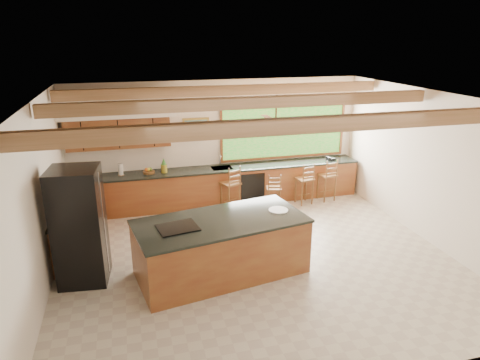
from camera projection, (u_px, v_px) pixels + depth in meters
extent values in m
plane|color=beige|center=(256.00, 258.00, 8.07)|extent=(7.20, 7.20, 0.00)
cube|color=#EFE2CE|center=(218.00, 142.00, 10.56)|extent=(7.20, 0.04, 3.00)
cube|color=#EFE2CE|center=(346.00, 280.00, 4.62)|extent=(7.20, 0.04, 3.00)
cube|color=#EFE2CE|center=(38.00, 203.00, 6.71)|extent=(0.04, 6.50, 3.00)
cube|color=#EFE2CE|center=(431.00, 168.00, 8.47)|extent=(0.04, 6.50, 3.00)
cube|color=#A67E53|center=(258.00, 99.00, 7.10)|extent=(7.20, 6.50, 0.04)
cube|color=#9E704F|center=(294.00, 126.00, 5.68)|extent=(7.10, 0.15, 0.22)
cube|color=#9E704F|center=(250.00, 103.00, 7.60)|extent=(7.10, 0.15, 0.22)
cube|color=#9E704F|center=(227.00, 90.00, 9.25)|extent=(7.10, 0.15, 0.22)
cube|color=brown|center=(119.00, 133.00, 9.68)|extent=(2.30, 0.35, 0.70)
cube|color=white|center=(116.00, 107.00, 9.42)|extent=(2.60, 0.50, 0.48)
cylinder|color=#FFEABF|center=(84.00, 118.00, 9.32)|extent=(0.10, 0.10, 0.01)
cylinder|color=#FFEABF|center=(149.00, 115.00, 9.67)|extent=(0.10, 0.10, 0.01)
cube|color=#6BA83C|center=(284.00, 131.00, 10.89)|extent=(3.20, 0.04, 1.30)
cube|color=#AA8433|center=(196.00, 129.00, 10.28)|extent=(0.64, 0.03, 0.54)
cube|color=#3B6B56|center=(196.00, 129.00, 10.26)|extent=(0.54, 0.01, 0.44)
cube|color=brown|center=(222.00, 186.00, 10.59)|extent=(7.00, 0.65, 0.88)
cube|color=black|center=(222.00, 169.00, 10.44)|extent=(7.04, 0.69, 0.04)
cube|color=brown|center=(77.00, 227.00, 8.37)|extent=(0.65, 2.35, 0.88)
cube|color=black|center=(74.00, 205.00, 8.22)|extent=(0.69, 2.39, 0.04)
cube|color=black|center=(253.00, 189.00, 10.46)|extent=(0.60, 0.02, 0.78)
cube|color=silver|center=(222.00, 168.00, 10.44)|extent=(0.50, 0.38, 0.03)
cylinder|color=silver|center=(220.00, 160.00, 10.57)|extent=(0.03, 0.03, 0.30)
cylinder|color=silver|center=(221.00, 156.00, 10.43)|extent=(0.03, 0.20, 0.03)
cylinder|color=silver|center=(121.00, 170.00, 9.84)|extent=(0.11, 0.11, 0.28)
cylinder|color=#16391C|center=(98.00, 172.00, 9.78)|extent=(0.05, 0.05, 0.19)
cylinder|color=#16391C|center=(101.00, 173.00, 9.76)|extent=(0.05, 0.05, 0.18)
cube|color=black|center=(331.00, 158.00, 11.05)|extent=(0.23, 0.20, 0.09)
cube|color=brown|center=(221.00, 248.00, 7.45)|extent=(3.05, 1.80, 0.97)
cube|color=black|center=(221.00, 221.00, 7.29)|extent=(3.10, 1.85, 0.04)
cube|color=black|center=(178.00, 228.00, 6.97)|extent=(0.72, 0.61, 0.02)
cylinder|color=silver|center=(278.00, 210.00, 7.67)|extent=(0.35, 0.35, 0.02)
cube|color=black|center=(79.00, 226.00, 7.07)|extent=(0.85, 0.83, 2.00)
cube|color=silver|center=(104.00, 224.00, 7.17)|extent=(0.03, 0.06, 1.84)
cube|color=brown|center=(230.00, 183.00, 10.12)|extent=(0.52, 0.52, 0.04)
cylinder|color=brown|center=(225.00, 200.00, 10.05)|extent=(0.04, 0.04, 0.65)
cylinder|color=brown|center=(238.00, 198.00, 10.13)|extent=(0.04, 0.04, 0.65)
cylinder|color=brown|center=(223.00, 195.00, 10.34)|extent=(0.04, 0.04, 0.65)
cylinder|color=brown|center=(235.00, 194.00, 10.41)|extent=(0.04, 0.04, 0.65)
cube|color=brown|center=(274.00, 188.00, 10.08)|extent=(0.41, 0.41, 0.04)
cylinder|color=brown|center=(270.00, 202.00, 10.02)|extent=(0.03, 0.03, 0.55)
cylinder|color=brown|center=(281.00, 201.00, 10.09)|extent=(0.03, 0.03, 0.55)
cylinder|color=brown|center=(266.00, 198.00, 10.27)|extent=(0.03, 0.03, 0.55)
cylinder|color=brown|center=(277.00, 197.00, 10.33)|extent=(0.03, 0.03, 0.55)
cube|color=brown|center=(327.00, 175.00, 10.74)|extent=(0.45, 0.45, 0.04)
cylinder|color=brown|center=(323.00, 190.00, 10.67)|extent=(0.04, 0.04, 0.64)
cylinder|color=brown|center=(335.00, 189.00, 10.74)|extent=(0.04, 0.04, 0.64)
cylinder|color=brown|center=(318.00, 186.00, 10.95)|extent=(0.04, 0.04, 0.64)
cylinder|color=brown|center=(329.00, 185.00, 11.03)|extent=(0.04, 0.04, 0.64)
cube|color=brown|center=(305.00, 179.00, 10.50)|extent=(0.44, 0.44, 0.04)
cylinder|color=brown|center=(301.00, 194.00, 10.44)|extent=(0.04, 0.04, 0.62)
cylinder|color=brown|center=(312.00, 193.00, 10.51)|extent=(0.04, 0.04, 0.62)
cylinder|color=brown|center=(296.00, 190.00, 10.71)|extent=(0.04, 0.04, 0.62)
cylinder|color=brown|center=(307.00, 189.00, 10.79)|extent=(0.04, 0.04, 0.62)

